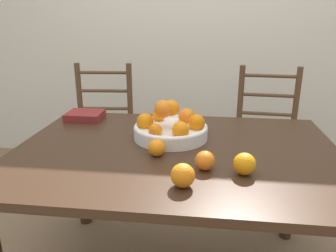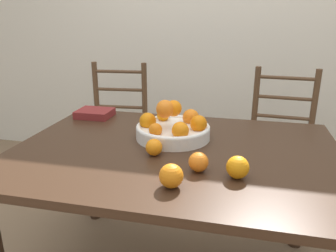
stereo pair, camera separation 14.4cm
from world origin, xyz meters
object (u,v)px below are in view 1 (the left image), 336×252
Objects in this scene: chair_right at (266,139)px; orange_loose_1 at (157,148)px; orange_loose_2 at (245,164)px; orange_loose_3 at (183,175)px; fruit_bowl at (171,127)px; orange_loose_0 at (205,160)px; book_stack at (85,116)px; chair_left at (102,133)px.

orange_loose_1 is at bearing -119.24° from chair_right.
orange_loose_1 is 0.86× the size of orange_loose_2.
fruit_bowl is at bearing 101.39° from orange_loose_3.
orange_loose_3 reaches higher than orange_loose_0.
book_stack is (-0.68, 0.57, -0.02)m from orange_loose_0.
fruit_bowl is 0.47m from orange_loose_2.
orange_loose_3 is at bearing -78.61° from fruit_bowl.
orange_loose_3 is (0.09, -0.47, -0.01)m from fruit_bowl.
orange_loose_1 is 1.15m from chair_right.
chair_right reaches higher than orange_loose_2.
orange_loose_3 is at bearing -151.01° from orange_loose_2.
chair_right is at bearing 68.22° from orange_loose_0.
book_stack is at bearing 130.81° from orange_loose_3.
orange_loose_3 is 0.43× the size of book_stack.
orange_loose_2 is 0.25m from orange_loose_3.
orange_loose_3 reaches higher than book_stack.
chair_right reaches higher than orange_loose_1.
orange_loose_0 is 0.91× the size of orange_loose_2.
orange_loose_0 is at bearing 171.55° from orange_loose_2.
book_stack is at bearing 136.43° from orange_loose_1.
book_stack is at bearing 154.98° from fruit_bowl.
chair_left is 4.90× the size of book_stack.
orange_loose_2 is at bearing -8.45° from orange_loose_0.
chair_left is (-0.55, 0.93, -0.29)m from orange_loose_1.
orange_loose_1 is at bearing -43.57° from book_stack.
chair_right is at bearing 23.26° from book_stack.
chair_right is 1.23m from book_stack.
orange_loose_3 reaches higher than orange_loose_1.
orange_loose_2 reaches higher than book_stack.
orange_loose_3 is 0.09× the size of chair_right.
fruit_bowl is 4.96× the size of orange_loose_1.
orange_loose_0 is at bearing -62.80° from fruit_bowl.
fruit_bowl is 4.20× the size of orange_loose_3.
chair_left reaches higher than orange_loose_1.
fruit_bowl is at bearing 80.89° from orange_loose_1.
orange_loose_1 is 0.07× the size of chair_left.
book_stack is at bearing 140.38° from orange_loose_0.
orange_loose_1 is 1.12m from chair_left.
chair_right is (0.42, 1.04, -0.29)m from orange_loose_0.
orange_loose_2 reaches higher than orange_loose_0.
orange_loose_2 is at bearing -35.36° from book_stack.
orange_loose_3 is at bearing -117.24° from orange_loose_0.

